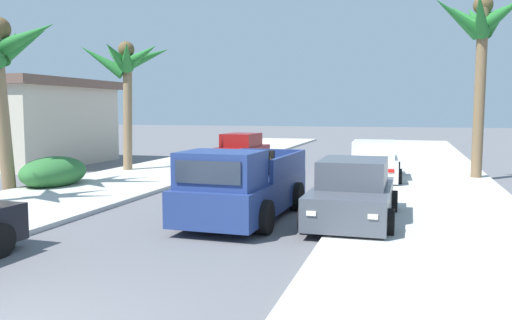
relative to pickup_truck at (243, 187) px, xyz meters
name	(u,v)px	position (x,y,z in m)	size (l,w,h in m)	color
sidewalk_left	(111,184)	(-6.27, 4.24, -0.75)	(4.73, 60.00, 0.12)	beige
sidewalk_right	(431,198)	(4.61, 4.24, -0.75)	(4.73, 60.00, 0.12)	beige
curb_left	(135,185)	(-5.31, 4.24, -0.76)	(0.16, 60.00, 0.10)	silver
curb_right	(398,197)	(3.64, 4.24, -0.76)	(0.16, 60.00, 0.10)	silver
pickup_truck	(243,187)	(0.00, 0.00, 0.00)	(2.35, 5.27, 1.80)	navy
car_left_near	(241,150)	(-4.04, 12.53, -0.10)	(2.16, 4.32, 1.54)	maroon
car_left_mid	(353,194)	(2.65, 0.29, -0.10)	(2.03, 4.26, 1.54)	#474C56
car_right_mid	(373,162)	(2.65, 8.10, -0.10)	(2.15, 4.31, 1.54)	silver
palm_tree_left_fore	(482,31)	(6.42, 9.19, 4.81)	(3.58, 3.58, 6.93)	brown
palm_tree_right_fore	(126,65)	(-7.80, 8.18, 3.78)	(3.64, 3.10, 5.63)	#846B4C
roadside_house	(8,122)	(-15.35, 9.73, 1.30)	(8.53, 7.92, 4.18)	beige
hedge_bush	(54,172)	(-7.86, 3.21, -0.26)	(1.80, 2.80, 1.10)	#2D6B33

